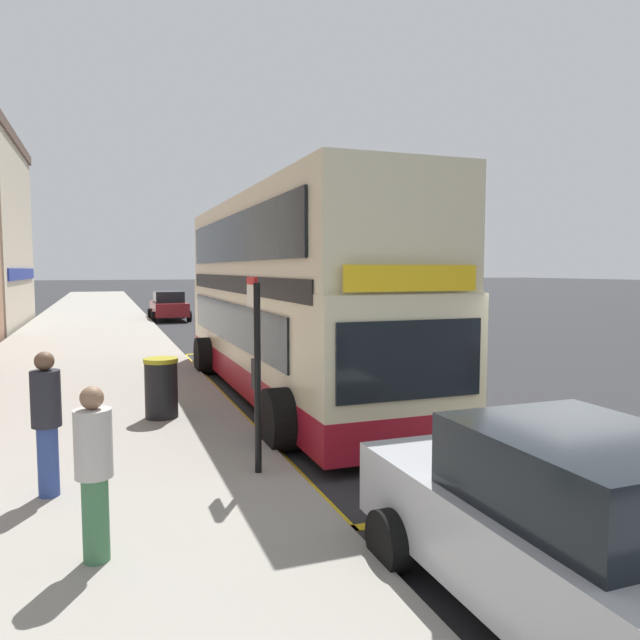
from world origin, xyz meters
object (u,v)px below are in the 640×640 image
(double_decker_bus, at_px, (288,303))
(pedestrian_further_back, at_px, (46,418))
(parked_car_white_across, at_px, (256,300))
(bus_stop_sign, at_px, (256,357))
(parked_car_silver_kerbside, at_px, (575,534))
(litter_bin, at_px, (161,388))
(parked_car_maroon_far, at_px, (169,306))
(pedestrian_waiting_near_sign, at_px, (94,467))

(double_decker_bus, relative_size, pedestrian_further_back, 6.64)
(parked_car_white_across, bearing_deg, bus_stop_sign, -103.13)
(parked_car_silver_kerbside, relative_size, pedestrian_further_back, 2.42)
(double_decker_bus, height_order, bus_stop_sign, double_decker_bus)
(bus_stop_sign, relative_size, litter_bin, 2.37)
(parked_car_white_across, bearing_deg, parked_car_maroon_far, -143.93)
(parked_car_silver_kerbside, distance_m, pedestrian_further_back, 5.78)
(double_decker_bus, bearing_deg, pedestrian_further_back, -131.01)
(parked_car_silver_kerbside, xyz_separation_m, parked_car_maroon_far, (0.04, 30.40, 0.00))
(double_decker_bus, distance_m, parked_car_maroon_far, 21.05)
(pedestrian_waiting_near_sign, xyz_separation_m, pedestrian_further_back, (-0.55, 1.89, 0.06))
(double_decker_bus, distance_m, parked_car_white_across, 25.91)
(litter_bin, bearing_deg, pedestrian_waiting_near_sign, -101.42)
(parked_car_maroon_far, bearing_deg, pedestrian_waiting_near_sign, 81.29)
(bus_stop_sign, xyz_separation_m, pedestrian_waiting_near_sign, (-2.01, -1.92, -0.65))
(parked_car_maroon_far, height_order, litter_bin, parked_car_maroon_far)
(bus_stop_sign, bearing_deg, parked_car_maroon_far, 86.64)
(pedestrian_waiting_near_sign, bearing_deg, parked_car_silver_kerbside, -32.27)
(parked_car_maroon_far, distance_m, pedestrian_waiting_near_sign, 28.41)
(bus_stop_sign, xyz_separation_m, litter_bin, (-0.93, 3.39, -0.99))
(parked_car_white_across, xyz_separation_m, parked_car_maroon_far, (-6.04, -4.27, 0.00))
(bus_stop_sign, bearing_deg, parked_car_silver_kerbside, -70.05)
(parked_car_silver_kerbside, bearing_deg, pedestrian_waiting_near_sign, 147.68)
(pedestrian_further_back, relative_size, litter_bin, 1.59)
(parked_car_silver_kerbside, height_order, parked_car_white_across, same)
(pedestrian_waiting_near_sign, relative_size, litter_bin, 1.50)
(double_decker_bus, relative_size, pedestrian_waiting_near_sign, 7.02)
(litter_bin, bearing_deg, parked_car_silver_kerbside, -72.06)
(bus_stop_sign, distance_m, litter_bin, 3.65)
(parked_car_silver_kerbside, distance_m, parked_car_white_across, 35.20)
(parked_car_white_across, distance_m, parked_car_maroon_far, 7.39)
(pedestrian_waiting_near_sign, xyz_separation_m, litter_bin, (1.07, 5.31, -0.34))
(bus_stop_sign, height_order, parked_car_white_across, bus_stop_sign)
(parked_car_maroon_far, height_order, pedestrian_further_back, pedestrian_further_back)
(parked_car_silver_kerbside, height_order, pedestrian_further_back, pedestrian_further_back)
(pedestrian_waiting_near_sign, bearing_deg, litter_bin, 78.58)
(parked_car_white_across, relative_size, pedestrian_further_back, 2.42)
(litter_bin, bearing_deg, pedestrian_further_back, -115.38)
(pedestrian_waiting_near_sign, bearing_deg, double_decker_bus, 60.57)
(parked_car_white_across, bearing_deg, pedestrian_waiting_near_sign, -105.65)
(pedestrian_waiting_near_sign, relative_size, pedestrian_further_back, 0.94)
(parked_car_white_across, xyz_separation_m, pedestrian_further_back, (-10.13, -30.56, 0.29))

